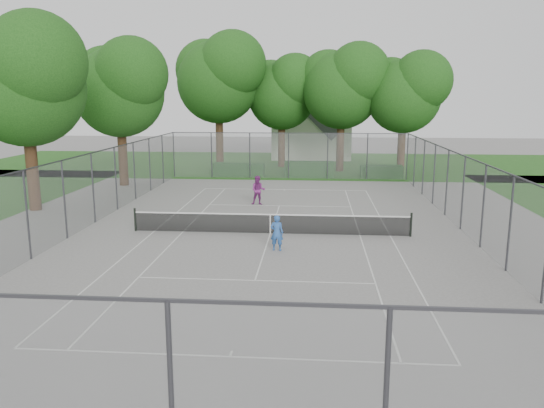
# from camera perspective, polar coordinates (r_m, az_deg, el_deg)

# --- Properties ---
(ground) EXTENTS (120.00, 120.00, 0.00)m
(ground) POSITION_cam_1_polar(r_m,az_deg,el_deg) (24.56, -0.19, -3.21)
(ground) COLOR slate
(ground) RESTS_ON ground
(grass_far) EXTENTS (60.00, 20.00, 0.00)m
(grass_far) POSITION_cam_1_polar(r_m,az_deg,el_deg) (50.10, 2.28, 4.33)
(grass_far) COLOR #1D4B15
(grass_far) RESTS_ON ground
(court_markings) EXTENTS (11.03, 23.83, 0.01)m
(court_markings) POSITION_cam_1_polar(r_m,az_deg,el_deg) (24.56, -0.19, -3.19)
(court_markings) COLOR silver
(court_markings) RESTS_ON ground
(tennis_net) EXTENTS (12.87, 0.10, 1.10)m
(tennis_net) POSITION_cam_1_polar(r_m,az_deg,el_deg) (24.44, -0.19, -2.05)
(tennis_net) COLOR black
(tennis_net) RESTS_ON ground
(perimeter_fence) EXTENTS (18.08, 34.08, 3.52)m
(perimeter_fence) POSITION_cam_1_polar(r_m,az_deg,el_deg) (24.17, -0.19, 0.95)
(perimeter_fence) COLOR #38383D
(perimeter_fence) RESTS_ON ground
(tree_far_left) EXTENTS (8.14, 7.43, 11.70)m
(tree_far_left) POSITION_cam_1_polar(r_m,az_deg,el_deg) (46.96, -5.69, 13.64)
(tree_far_left) COLOR #331F12
(tree_far_left) RESTS_ON ground
(tree_far_midleft) EXTENTS (6.89, 6.29, 9.91)m
(tree_far_midleft) POSITION_cam_1_polar(r_m,az_deg,el_deg) (47.63, 1.16, 12.17)
(tree_far_midleft) COLOR #331F12
(tree_far_midleft) RESTS_ON ground
(tree_far_midright) EXTENTS (7.37, 6.72, 10.59)m
(tree_far_midright) POSITION_cam_1_polar(r_m,az_deg,el_deg) (45.13, 7.64, 12.71)
(tree_far_midright) COLOR #331F12
(tree_far_midright) RESTS_ON ground
(tree_far_right) EXTENTS (6.84, 6.24, 9.83)m
(tree_far_right) POSITION_cam_1_polar(r_m,az_deg,el_deg) (44.67, 14.15, 11.81)
(tree_far_right) COLOR #331F12
(tree_far_right) RESTS_ON ground
(tree_side_back) EXTENTS (7.11, 6.49, 10.21)m
(tree_side_back) POSITION_cam_1_polar(r_m,az_deg,el_deg) (38.86, -16.06, 12.21)
(tree_side_back) COLOR #331F12
(tree_side_back) RESTS_ON ground
(tree_side_front) EXTENTS (7.36, 6.72, 10.58)m
(tree_side_front) POSITION_cam_1_polar(r_m,az_deg,el_deg) (31.85, -25.06, 12.31)
(tree_side_front) COLOR #331F12
(tree_side_front) RESTS_ON ground
(hedge_left) EXTENTS (4.06, 1.22, 1.01)m
(hedge_left) POSITION_cam_1_polar(r_m,az_deg,el_deg) (42.64, -3.58, 3.75)
(hedge_left) COLOR #153F14
(hedge_left) RESTS_ON ground
(hedge_mid) EXTENTS (3.84, 1.10, 1.21)m
(hedge_mid) POSITION_cam_1_polar(r_m,az_deg,el_deg) (42.06, 4.01, 3.77)
(hedge_mid) COLOR #153F14
(hedge_mid) RESTS_ON ground
(hedge_right) EXTENTS (3.24, 1.19, 0.97)m
(hedge_right) POSITION_cam_1_polar(r_m,az_deg,el_deg) (42.31, 11.67, 3.44)
(hedge_right) COLOR #153F14
(hedge_right) RESTS_ON ground
(house) EXTENTS (7.84, 6.08, 9.76)m
(house) POSITION_cam_1_polar(r_m,az_deg,el_deg) (55.07, 4.30, 9.06)
(house) COLOR silver
(house) RESTS_ON ground
(girl_player) EXTENTS (0.58, 0.41, 1.50)m
(girl_player) POSITION_cam_1_polar(r_m,az_deg,el_deg) (21.75, 0.52, -3.11)
(girl_player) COLOR #2B59A3
(girl_player) RESTS_ON ground
(woman_player) EXTENTS (0.84, 0.66, 1.71)m
(woman_player) POSITION_cam_1_polar(r_m,az_deg,el_deg) (30.98, -1.49, 1.48)
(woman_player) COLOR #7A2871
(woman_player) RESTS_ON ground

